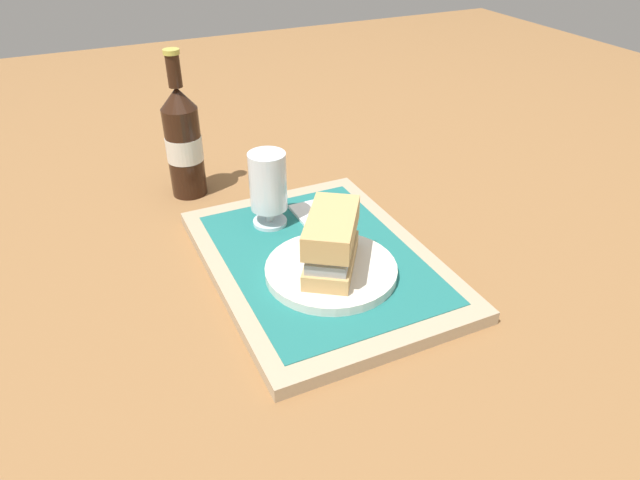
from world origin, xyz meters
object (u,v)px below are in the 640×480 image
Objects in this scene: sandwich at (332,240)px; beer_glass at (268,187)px; beer_bottle at (183,141)px; plate at (331,270)px.

sandwich is 1.15× the size of beer_glass.
beer_glass is at bearing 44.48° from sandwich.
beer_bottle reaches higher than sandwich.
beer_glass reaches higher than plate.
sandwich is (0.00, -0.00, 0.05)m from plate.
beer_bottle reaches higher than plate.
beer_bottle reaches higher than beer_glass.
beer_bottle is at bearing 16.80° from plate.
sandwich is at bearing -169.82° from beer_glass.
plate is at bearing -170.60° from beer_glass.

